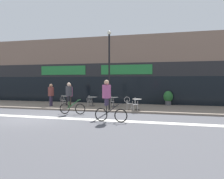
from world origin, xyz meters
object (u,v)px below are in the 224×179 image
cafe_chair_0_near (63,100)px  cafe_chair_3_near (135,103)px  bistro_table_0 (66,99)px  bistro_table_1 (92,99)px  bistro_table_2 (114,100)px  cyclist_1 (70,96)px  bistro_table_3 (137,102)px  cafe_chair_2_near (111,101)px  cafe_chair_3_side (128,102)px  pedestrian_near_end (69,93)px  cafe_chair_1_near (89,100)px  lamp_post (109,65)px  planter_pot (168,97)px  cyclist_0 (108,98)px  pedestrian_far_end (51,93)px

cafe_chair_0_near → cafe_chair_3_near: (6.28, -1.59, 0.00)m
bistro_table_0 → cafe_chair_3_near: (6.28, -2.22, -0.04)m
cafe_chair_3_near → bistro_table_1: bearing=54.6°
bistro_table_2 → cyclist_1: cyclist_1 is taller
bistro_table_2 → bistro_table_3: bistro_table_3 is taller
bistro_table_0 → cafe_chair_2_near: size_ratio=0.86×
cafe_chair_3_side → bistro_table_0: bearing=160.0°
bistro_table_3 → cafe_chair_0_near: (-6.28, 0.97, -0.02)m
cafe_chair_3_near → pedestrian_near_end: bearing=75.2°
cafe_chair_1_near → bistro_table_2: bearing=-76.6°
cafe_chair_2_near → lamp_post: lamp_post is taller
cafe_chair_0_near → cafe_chair_1_near: bearing=-87.0°
bistro_table_3 → pedestrian_near_end: (-5.34, 0.30, 0.54)m
bistro_table_1 → planter_pot: size_ratio=0.65×
cafe_chair_3_side → planter_pot: size_ratio=0.76×
bistro_table_3 → cyclist_0: size_ratio=0.35×
cafe_chair_3_side → cyclist_1: cyclist_1 is taller
cafe_chair_1_near → cafe_chair_3_side: same height
cafe_chair_1_near → bistro_table_1: bearing=-2.1°
cafe_chair_1_near → cyclist_0: 6.92m
cafe_chair_1_near → pedestrian_near_end: size_ratio=0.50×
bistro_table_2 → bistro_table_3: size_ratio=0.97×
bistro_table_2 → cyclist_0: size_ratio=0.34×
cafe_chair_2_near → cafe_chair_3_near: size_ratio=1.00×
bistro_table_1 → cafe_chair_2_near: cafe_chair_2_near is taller
cafe_chair_0_near → cyclist_1: 4.32m
cafe_chair_0_near → lamp_post: lamp_post is taller
cyclist_1 → pedestrian_near_end: size_ratio=1.12×
cafe_chair_0_near → pedestrian_near_end: 1.27m
cafe_chair_0_near → cyclist_1: bearing=-146.7°
bistro_table_2 → pedestrian_far_end: pedestrian_far_end is taller
cafe_chair_1_near → lamp_post: size_ratio=0.17×
bistro_table_0 → cafe_chair_1_near: 2.29m
cyclist_0 → pedestrian_far_end: cyclist_0 is taller
bistro_table_3 → pedestrian_far_end: size_ratio=0.43×
bistro_table_3 → cyclist_0: bearing=-96.5°
cafe_chair_0_near → pedestrian_near_end: size_ratio=0.50×
cafe_chair_3_side → cyclist_1: (-3.24, -2.58, 0.51)m
bistro_table_0 → cyclist_0: (5.73, -6.42, 0.60)m
cyclist_0 → pedestrian_near_end: size_ratio=1.21×
cafe_chair_3_side → cyclist_0: 4.87m
cafe_chair_2_near → cyclist_0: (1.65, -5.84, 0.64)m
cafe_chair_0_near → cafe_chair_3_side: 5.73m
cafe_chair_0_near → bistro_table_1: bearing=-71.8°
bistro_table_3 → cafe_chair_3_side: cafe_chair_3_side is taller
planter_pot → lamp_post: 6.41m
cafe_chair_3_side → pedestrian_far_end: bearing=170.2°
bistro_table_0 → cyclist_0: bearing=-48.3°
bistro_table_2 → cafe_chair_0_near: cafe_chair_0_near is taller
bistro_table_2 → cafe_chair_3_near: size_ratio=0.83×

